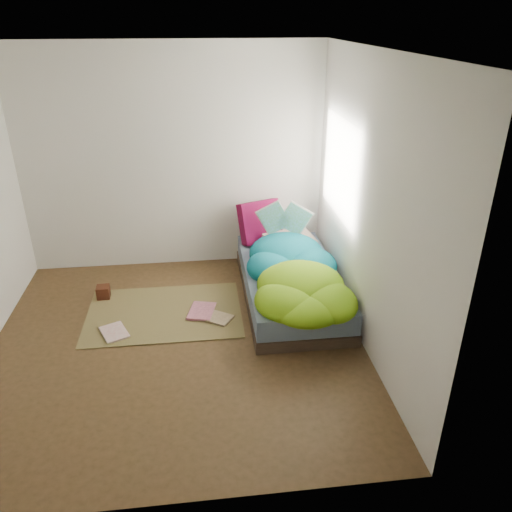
{
  "coord_description": "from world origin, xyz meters",
  "views": [
    {
      "loc": [
        0.27,
        -3.98,
        2.84
      ],
      "look_at": [
        0.84,
        0.75,
        0.51
      ],
      "focal_mm": 35.0,
      "sensor_mm": 36.0,
      "label": 1
    }
  ],
  "objects": [
    {
      "name": "floor_book_a",
      "position": [
        -0.72,
        0.17,
        0.02
      ],
      "size": [
        0.33,
        0.37,
        0.02
      ],
      "primitive_type": "imported",
      "rotation": [
        0.0,
        0.0,
        0.42
      ],
      "color": "silver",
      "rests_on": "rug"
    },
    {
      "name": "room_walls",
      "position": [
        0.01,
        0.01,
        1.63
      ],
      "size": [
        3.54,
        3.54,
        2.62
      ],
      "color": "silver",
      "rests_on": "ground"
    },
    {
      "name": "pillow_floral",
      "position": [
        1.31,
        1.3,
        0.4
      ],
      "size": [
        0.65,
        0.5,
        0.13
      ],
      "primitive_type": "cube",
      "rotation": [
        0.0,
        0.0,
        0.3
      ],
      "color": "beige",
      "rests_on": "bed"
    },
    {
      "name": "floor_book_b",
      "position": [
        0.12,
        0.52,
        0.03
      ],
      "size": [
        0.33,
        0.39,
        0.03
      ],
      "primitive_type": "imported",
      "rotation": [
        0.0,
        0.0,
        -0.24
      ],
      "color": "#D47A91",
      "rests_on": "rug"
    },
    {
      "name": "rug",
      "position": [
        -0.15,
        0.55,
        0.01
      ],
      "size": [
        1.6,
        1.1,
        0.01
      ],
      "primitive_type": "cube",
      "color": "brown",
      "rests_on": "ground"
    },
    {
      "name": "pillow_magenta",
      "position": [
        0.99,
        1.53,
        0.59
      ],
      "size": [
        0.52,
        0.32,
        0.49
      ],
      "primitive_type": "cube",
      "rotation": [
        0.0,
        0.0,
        0.36
      ],
      "color": "#55052C",
      "rests_on": "bed"
    },
    {
      "name": "floor_book_c",
      "position": [
        0.34,
        0.27,
        0.02
      ],
      "size": [
        0.36,
        0.34,
        0.02
      ],
      "primitive_type": "imported",
      "rotation": [
        0.0,
        0.0,
        0.98
      ],
      "color": "tan",
      "rests_on": "rug"
    },
    {
      "name": "duvet",
      "position": [
        1.22,
        0.5,
        0.51
      ],
      "size": [
        0.96,
        1.84,
        0.34
      ],
      "primitive_type": null,
      "color": "#07526C",
      "rests_on": "bed"
    },
    {
      "name": "open_book",
      "position": [
        1.23,
        1.22,
        0.84
      ],
      "size": [
        0.52,
        0.21,
        0.31
      ],
      "primitive_type": null,
      "rotation": [
        0.0,
        0.0,
        -0.21
      ],
      "color": "#2E832B",
      "rests_on": "duvet"
    },
    {
      "name": "wooden_box",
      "position": [
        -0.83,
        0.94,
        0.08
      ],
      "size": [
        0.14,
        0.14,
        0.14
      ],
      "primitive_type": "cube",
      "rotation": [
        0.0,
        0.0,
        0.04
      ],
      "color": "#37150C",
      "rests_on": "rug"
    },
    {
      "name": "bed",
      "position": [
        1.22,
        0.72,
        0.17
      ],
      "size": [
        1.0,
        2.0,
        0.34
      ],
      "color": "#33251C",
      "rests_on": "ground"
    },
    {
      "name": "ground",
      "position": [
        0.0,
        0.0,
        0.0
      ],
      "size": [
        3.5,
        3.5,
        0.0
      ],
      "primitive_type": "cube",
      "color": "#413019",
      "rests_on": "ground"
    }
  ]
}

